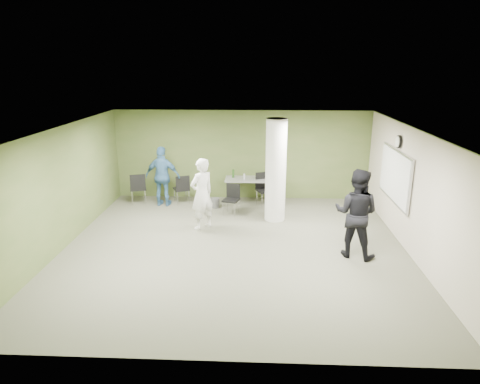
# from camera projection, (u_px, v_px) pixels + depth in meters

# --- Properties ---
(floor) EXTENTS (8.00, 8.00, 0.00)m
(floor) POSITION_uv_depth(u_px,v_px,m) (235.00, 248.00, 10.07)
(floor) COLOR #4E4D3D
(floor) RESTS_ON ground
(ceiling) EXTENTS (8.00, 8.00, 0.00)m
(ceiling) POSITION_uv_depth(u_px,v_px,m) (234.00, 129.00, 9.26)
(ceiling) COLOR white
(ceiling) RESTS_ON wall_back
(wall_back) EXTENTS (8.00, 2.80, 0.02)m
(wall_back) POSITION_uv_depth(u_px,v_px,m) (242.00, 155.00, 13.49)
(wall_back) COLOR #485D2C
(wall_back) RESTS_ON floor
(wall_left) EXTENTS (0.02, 8.00, 2.80)m
(wall_left) POSITION_uv_depth(u_px,v_px,m) (61.00, 189.00, 9.84)
(wall_left) COLOR #485D2C
(wall_left) RESTS_ON floor
(wall_right_cream) EXTENTS (0.02, 8.00, 2.80)m
(wall_right_cream) POSITION_uv_depth(u_px,v_px,m) (414.00, 194.00, 9.48)
(wall_right_cream) COLOR #C0B49F
(wall_right_cream) RESTS_ON floor
(column) EXTENTS (0.56, 0.56, 2.80)m
(column) POSITION_uv_depth(u_px,v_px,m) (276.00, 171.00, 11.53)
(column) COLOR silver
(column) RESTS_ON floor
(whiteboard) EXTENTS (0.05, 2.30, 1.30)m
(whiteboard) POSITION_uv_depth(u_px,v_px,m) (395.00, 176.00, 10.61)
(whiteboard) COLOR silver
(whiteboard) RESTS_ON wall_right_cream
(wall_clock) EXTENTS (0.06, 0.32, 0.32)m
(wall_clock) POSITION_uv_depth(u_px,v_px,m) (398.00, 142.00, 10.36)
(wall_clock) COLOR black
(wall_clock) RESTS_ON wall_right_cream
(folding_table) EXTENTS (1.68, 0.75, 1.04)m
(folding_table) POSITION_uv_depth(u_px,v_px,m) (252.00, 180.00, 13.09)
(folding_table) COLOR gray
(folding_table) RESTS_ON floor
(wastebasket) EXTENTS (0.25, 0.25, 0.29)m
(wastebasket) POSITION_uv_depth(u_px,v_px,m) (215.00, 203.00, 12.88)
(wastebasket) COLOR #4C4C4C
(wastebasket) RESTS_ON floor
(chair_back_left) EXTENTS (0.60, 0.60, 0.96)m
(chair_back_left) POSITION_uv_depth(u_px,v_px,m) (138.00, 186.00, 13.11)
(chair_back_left) COLOR black
(chair_back_left) RESTS_ON floor
(chair_back_right) EXTENTS (0.59, 0.59, 0.90)m
(chair_back_right) POSITION_uv_depth(u_px,v_px,m) (182.00, 187.00, 13.16)
(chair_back_right) COLOR black
(chair_back_right) RESTS_ON floor
(chair_table_left) EXTENTS (0.53, 0.53, 0.86)m
(chair_table_left) POSITION_uv_depth(u_px,v_px,m) (232.00, 197.00, 12.28)
(chair_table_left) COLOR black
(chair_table_left) RESTS_ON floor
(chair_table_right) EXTENTS (0.66, 0.66, 1.01)m
(chair_table_right) POSITION_uv_depth(u_px,v_px,m) (265.00, 186.00, 12.98)
(chair_table_right) COLOR black
(chair_table_right) RESTS_ON floor
(woman_white) EXTENTS (0.80, 0.80, 1.88)m
(woman_white) POSITION_uv_depth(u_px,v_px,m) (202.00, 194.00, 11.01)
(woman_white) COLOR silver
(woman_white) RESTS_ON floor
(man_black) EXTENTS (1.21, 1.10, 2.01)m
(man_black) POSITION_uv_depth(u_px,v_px,m) (356.00, 213.00, 9.40)
(man_black) COLOR black
(man_black) RESTS_ON floor
(man_blue) EXTENTS (1.11, 0.56, 1.82)m
(man_blue) POSITION_uv_depth(u_px,v_px,m) (163.00, 176.00, 12.86)
(man_blue) COLOR #38638B
(man_blue) RESTS_ON floor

